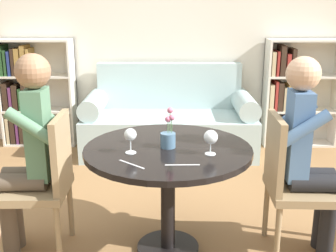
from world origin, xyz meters
TOP-DOWN VIEW (x-y plane):
  - ground_plane at (0.00, 0.00)m, footprint 16.00×16.00m
  - back_wall at (0.00, 2.36)m, footprint 5.20×0.05m
  - round_table at (0.00, 0.00)m, footprint 1.02×1.02m
  - couch at (0.00, 1.93)m, footprint 1.80×0.80m
  - bookshelf_left at (-1.56, 2.19)m, footprint 0.80×0.28m
  - bookshelf_right at (1.36, 2.19)m, footprint 0.80×0.28m
  - chair_left at (-0.77, -0.00)m, footprint 0.43×0.43m
  - chair_right at (0.77, -0.00)m, footprint 0.43×0.43m
  - person_left at (-0.85, -0.01)m, footprint 0.42×0.35m
  - person_right at (0.86, -0.01)m, footprint 0.42×0.35m
  - wine_glass_left at (-0.22, -0.10)m, footprint 0.07×0.07m
  - wine_glass_right at (0.25, -0.12)m, footprint 0.08×0.08m
  - flower_vase at (0.00, 0.00)m, footprint 0.09×0.09m
  - knife_left_setting at (-0.20, -0.28)m, footprint 0.15×0.13m
  - fork_left_setting at (0.08, -0.29)m, footprint 0.19×0.02m

SIDE VIEW (x-z plane):
  - ground_plane at x=0.00m, z-range 0.00..0.00m
  - couch at x=0.00m, z-range -0.15..0.77m
  - chair_left at x=-0.77m, z-range 0.04..0.94m
  - chair_right at x=0.77m, z-range 0.04..0.94m
  - bookshelf_right at x=1.36m, z-range -0.02..1.15m
  - bookshelf_left at x=-1.56m, z-range -0.01..1.16m
  - round_table at x=0.00m, z-range 0.23..0.93m
  - person_right at x=0.86m, z-range 0.04..1.30m
  - person_left at x=-0.85m, z-range 0.05..1.32m
  - knife_left_setting at x=-0.20m, z-range 0.71..0.71m
  - fork_left_setting at x=0.08m, z-range 0.71..0.71m
  - flower_vase at x=0.00m, z-range 0.65..0.90m
  - wine_glass_right at x=0.25m, z-range 0.73..0.88m
  - wine_glass_left at x=-0.22m, z-range 0.74..0.89m
  - back_wall at x=0.00m, z-range 0.00..2.70m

